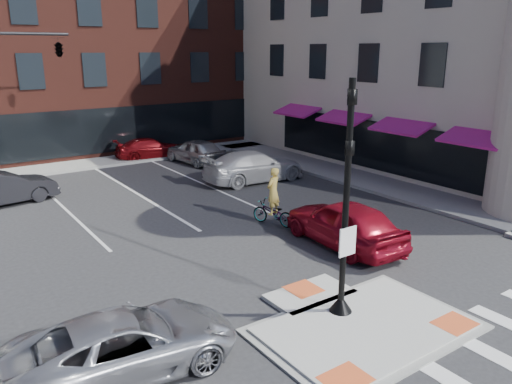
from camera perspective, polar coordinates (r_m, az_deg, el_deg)
ground at (r=13.46m, az=10.83°, el=-14.30°), size 120.00×120.00×0.00m
refuge_island at (r=13.28m, az=11.66°, el=-14.54°), size 5.40×4.65×0.13m
sidewalk_e at (r=27.19m, az=11.81°, el=1.55°), size 3.00×24.00×0.15m
sidewalk_n at (r=32.76m, az=-13.64°, el=3.88°), size 26.00×3.00×0.15m
building_n at (r=41.56m, az=-19.72°, el=16.65°), size 24.40×18.40×15.50m
building_e at (r=35.83m, az=23.20°, el=16.94°), size 21.90×23.90×17.70m
building_far_right at (r=64.36m, az=-19.83°, el=14.51°), size 12.00×12.00×12.00m
signal_pole at (r=12.70m, az=10.11°, el=-4.38°), size 0.60×0.60×5.98m
mast_arm_signal at (r=26.42m, az=-24.66°, el=13.52°), size 6.10×2.24×8.00m
silver_suv at (r=11.47m, az=-14.66°, el=-16.41°), size 5.02×2.56×1.36m
red_sedan at (r=17.84m, az=10.06°, el=-3.51°), size 2.25×5.01×1.67m
white_pickup at (r=26.15m, az=-0.23°, el=2.95°), size 5.61×2.49×1.60m
bg_car_dark at (r=24.90m, az=-26.98°, el=0.37°), size 4.72×2.23×1.50m
bg_car_silver at (r=30.60m, az=-6.90°, el=4.69°), size 2.34×4.64×1.52m
bg_car_red at (r=32.51m, az=-11.97°, el=4.91°), size 4.58×2.34×1.27m
cyclist at (r=19.62m, az=1.96°, el=-1.60°), size 1.28×1.97×2.33m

